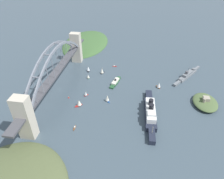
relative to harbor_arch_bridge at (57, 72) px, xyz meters
The scene contains 18 objects.
ground_plane 29.29m from the harbor_arch_bridge, behind, with size 1400.00×1400.00×0.00m, color #3D4C56.
harbor_arch_bridge is the anchor object (origin of this frame).
headland_west_shore 180.43m from the harbor_arch_bridge, behind, with size 153.82×93.56×18.69m.
ocean_liner 140.10m from the harbor_arch_bridge, 74.21° to the left, with size 94.60×15.95×19.79m.
naval_cruiser 204.64m from the harbor_arch_bridge, 109.04° to the left, with size 68.71×50.42×17.28m.
harbor_ferry_steamer 88.89m from the harbor_arch_bridge, 110.21° to the left, with size 35.15×13.62×7.10m.
fort_island_mid_harbor 206.97m from the harbor_arch_bridge, 88.92° to the left, with size 42.34×31.78×12.54m.
seaplane_taxiing_near_bridge 66.55m from the harbor_arch_bridge, 52.56° to the right, with size 11.10×7.31×4.81m.
small_boat_0 56.90m from the harbor_arch_bridge, 50.71° to the left, with size 9.30×9.52×10.21m.
small_boat_1 56.46m from the harbor_arch_bridge, 136.93° to the left, with size 7.74×6.02×7.37m.
small_boat_2 111.61m from the harbor_arch_bridge, 139.32° to the left, with size 2.39×7.60×2.10m.
small_boat_3 80.53m from the harbor_arch_bridge, 135.91° to the left, with size 9.08×6.94×10.47m.
small_boat_4 149.74m from the harbor_arch_bridge, 100.51° to the left, with size 8.97×7.19×10.11m.
small_boat_5 91.32m from the harbor_arch_bridge, 32.05° to the left, with size 8.17×1.82×2.22m.
small_boat_6 70.31m from the harbor_arch_bridge, 154.27° to the left, with size 9.36×6.26×10.33m.
small_boat_7 80.45m from the harbor_arch_bridge, 77.31° to the left, with size 8.67×7.86×11.12m.
small_boat_8 50.73m from the harbor_arch_bridge, 77.20° to the left, with size 6.00×5.35×8.26m.
channel_marker_buoy 39.21m from the harbor_arch_bridge, 47.54° to the left, with size 2.20×2.20×2.75m.
Camera 1 is at (236.09, 115.87, 175.41)m, focal length 33.07 mm.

